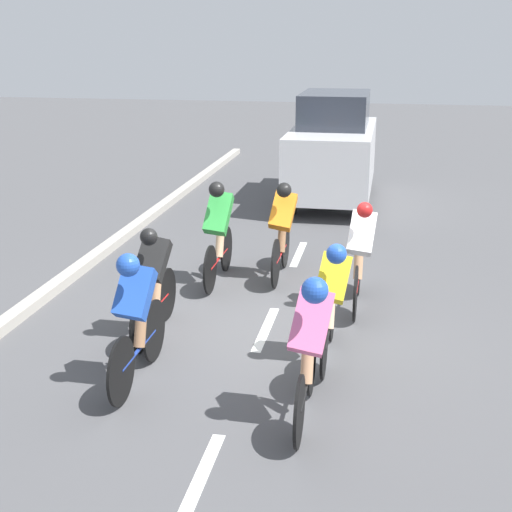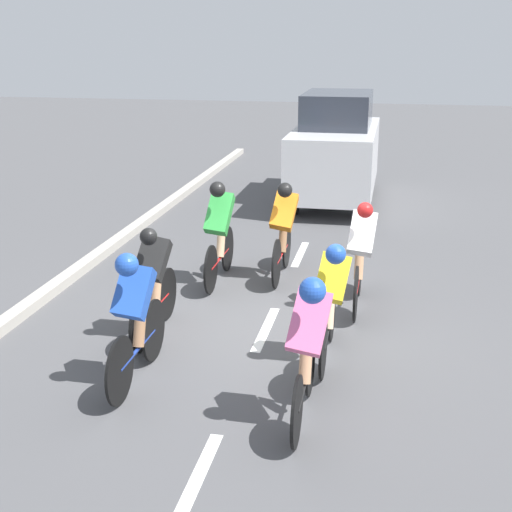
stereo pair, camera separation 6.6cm
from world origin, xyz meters
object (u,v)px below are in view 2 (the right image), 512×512
at_px(cyclist_yellow, 331,297).
at_px(support_car, 336,149).
at_px(cyclist_pink, 308,343).
at_px(cyclist_orange, 283,228).
at_px(cyclist_white, 361,253).
at_px(cyclist_green, 219,229).
at_px(cyclist_blue, 135,313).
at_px(cyclist_black, 153,279).

xyz_separation_m(cyclist_yellow, support_car, (0.66, -7.97, 0.39)).
height_order(cyclist_pink, cyclist_orange, cyclist_pink).
xyz_separation_m(cyclist_pink, cyclist_white, (-0.32, -3.05, -0.05)).
relative_size(cyclist_green, cyclist_blue, 1.00).
xyz_separation_m(cyclist_green, cyclist_white, (-2.06, 0.64, -0.04)).
height_order(cyclist_green, cyclist_black, cyclist_green).
xyz_separation_m(cyclist_white, cyclist_orange, (1.19, -1.03, 0.01)).
xyz_separation_m(cyclist_yellow, cyclist_blue, (1.92, 0.93, 0.03)).
bearing_deg(cyclist_pink, cyclist_yellow, -93.55).
distance_m(cyclist_green, cyclist_black, 2.06).
relative_size(cyclist_orange, cyclist_black, 1.00).
distance_m(cyclist_pink, cyclist_white, 3.06).
xyz_separation_m(cyclist_blue, cyclist_black, (0.22, -1.20, -0.05)).
distance_m(cyclist_blue, support_car, 9.00).
bearing_deg(cyclist_black, cyclist_yellow, 172.76).
bearing_deg(cyclist_pink, cyclist_black, -38.79).
bearing_deg(cyclist_green, cyclist_white, 162.80).
bearing_deg(cyclist_white, cyclist_green, -17.20).
relative_size(cyclist_white, support_car, 0.41).
bearing_deg(cyclist_orange, cyclist_yellow, 109.57).
distance_m(cyclist_pink, support_car, 9.37).
distance_m(cyclist_green, cyclist_pink, 4.08).
xyz_separation_m(cyclist_blue, cyclist_orange, (-0.96, -3.63, -0.01)).
relative_size(cyclist_pink, support_car, 0.40).
bearing_deg(support_car, cyclist_yellow, 94.72).
bearing_deg(cyclist_pink, support_car, -86.50).
relative_size(cyclist_pink, cyclist_white, 0.97).
height_order(cyclist_blue, cyclist_white, cyclist_white).
distance_m(cyclist_white, cyclist_orange, 1.57).
height_order(cyclist_green, cyclist_orange, cyclist_green).
bearing_deg(support_car, cyclist_black, 79.11).
bearing_deg(cyclist_white, cyclist_orange, -40.87).
height_order(cyclist_yellow, cyclist_pink, cyclist_pink).
xyz_separation_m(cyclist_yellow, cyclist_white, (-0.23, -1.67, 0.02)).
bearing_deg(cyclist_black, cyclist_green, -98.59).
distance_m(cyclist_yellow, cyclist_blue, 2.14).
relative_size(cyclist_blue, cyclist_orange, 1.02).
distance_m(cyclist_green, cyclist_blue, 3.24).
relative_size(cyclist_yellow, support_car, 0.40).
bearing_deg(cyclist_blue, cyclist_yellow, -154.15).
bearing_deg(cyclist_blue, cyclist_green, -91.60).
bearing_deg(cyclist_white, cyclist_black, 30.45).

